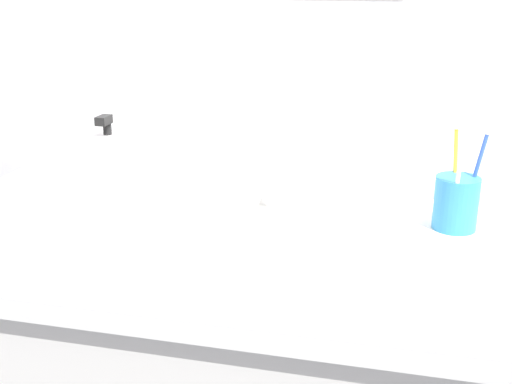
# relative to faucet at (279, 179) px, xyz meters

# --- Properties ---
(tiled_wall_back) EXTENTS (2.44, 0.04, 2.40)m
(tiled_wall_back) POSITION_rel_faucet_xyz_m (-0.02, 0.14, 0.26)
(tiled_wall_back) COLOR silver
(tiled_wall_back) RESTS_ON ground
(sink_basin) EXTENTS (0.48, 0.48, 0.11)m
(sink_basin) POSITION_rel_faucet_xyz_m (-0.00, -0.23, -0.09)
(sink_basin) COLOR white
(sink_basin) RESTS_ON vanity_counter
(faucet) EXTENTS (0.02, 0.15, 0.11)m
(faucet) POSITION_rel_faucet_xyz_m (0.00, 0.00, 0.00)
(faucet) COLOR silver
(faucet) RESTS_ON sink_basin
(toothbrush_cup) EXTENTS (0.08, 0.08, 0.10)m
(toothbrush_cup) POSITION_rel_faucet_xyz_m (0.33, -0.05, -0.00)
(toothbrush_cup) COLOR #338CCC
(toothbrush_cup) RESTS_ON vanity_counter
(toothbrush_yellow) EXTENTS (0.02, 0.05, 0.19)m
(toothbrush_yellow) POSITION_rel_faucet_xyz_m (0.33, -0.02, 0.06)
(toothbrush_yellow) COLOR yellow
(toothbrush_yellow) RESTS_ON toothbrush_cup
(toothbrush_white) EXTENTS (0.02, 0.04, 0.20)m
(toothbrush_white) POSITION_rel_faucet_xyz_m (0.33, -0.09, 0.06)
(toothbrush_white) COLOR white
(toothbrush_white) RESTS_ON toothbrush_cup
(toothbrush_blue) EXTENTS (0.05, 0.03, 0.19)m
(toothbrush_blue) POSITION_rel_faucet_xyz_m (0.36, -0.04, 0.06)
(toothbrush_blue) COLOR blue
(toothbrush_blue) RESTS_ON toothbrush_cup
(soap_dispenser) EXTENTS (0.05, 0.06, 0.19)m
(soap_dispenser) POSITION_rel_faucet_xyz_m (-0.31, -0.10, 0.03)
(soap_dispenser) COLOR white
(soap_dispenser) RESTS_ON vanity_counter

